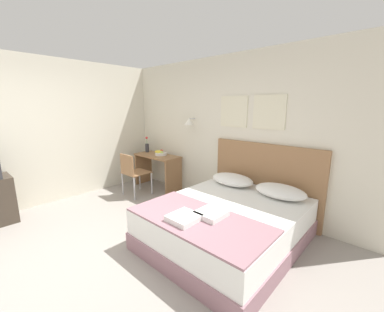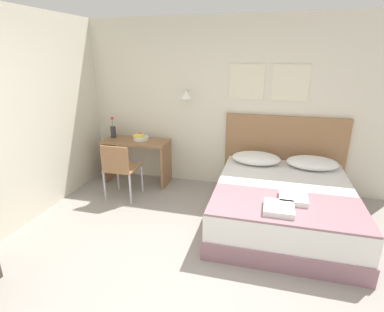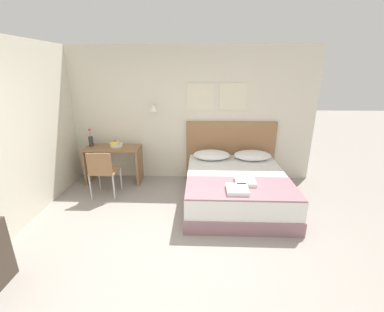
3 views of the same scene
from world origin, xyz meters
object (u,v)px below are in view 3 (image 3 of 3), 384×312
Objects in this scene: bed at (236,188)px; pillow_left at (212,155)px; pillow_right at (252,155)px; throw_blanket at (241,188)px; headboard at (230,151)px; desk at (113,158)px; desk_chair at (103,170)px; folded_towel_mid_bed at (237,190)px; folded_towel_near_foot at (245,181)px; flower_vase at (91,140)px; fruit_bowl at (116,144)px.

pillow_left is at bearing 118.83° from bed.
pillow_left is at bearing 180.00° from pillow_right.
throw_blanket reaches higher than bed.
headboard is 2.39m from desk.
headboard is at bearing 21.71° from desk_chair.
desk_chair is at bearing 159.99° from folded_towel_mid_bed.
throw_blanket is 0.16m from folded_towel_near_foot.
throw_blanket is at bearing -106.94° from pillow_right.
pillow_right reaches higher than throw_blanket.
bed is 6.42× the size of folded_towel_near_foot.
bed is 2.99m from flower_vase.
fruit_bowl is at bearing -174.44° from headboard.
throw_blanket is 5.10× the size of folded_towel_mid_bed.
bed is at bearing 90.00° from throw_blanket.
flower_vase is at bearing 150.41° from folded_towel_mid_bed.
pillow_right is 1.36m from throw_blanket.
folded_towel_near_foot reaches higher than throw_blanket.
desk is (-2.37, 1.34, -0.03)m from throw_blanket.
desk_chair is (-2.26, 0.82, -0.06)m from folded_towel_mid_bed.
flower_vase is at bearing 178.04° from fruit_bowl.
pillow_right is 2.81m from desk_chair.
pillow_left reaches higher than folded_towel_mid_bed.
folded_towel_mid_bed is at bearing -20.01° from desk_chair.
bed is at bearing -16.40° from flower_vase.
fruit_bowl is at bearing 178.14° from pillow_right.
pillow_left is 1.98× the size of flower_vase.
desk is (-2.37, -0.27, -0.10)m from headboard.
folded_towel_near_foot is at bearing -87.07° from headboard.
pillow_right is at bearing 74.54° from folded_towel_near_foot.
throw_blanket is at bearing 59.85° from folded_towel_mid_bed.
pillow_right is 0.43× the size of throw_blanket.
throw_blanket is at bearing -118.24° from folded_towel_near_foot.
throw_blanket is at bearing -90.00° from headboard.
headboard is at bearing 87.34° from folded_towel_mid_bed.
desk_chair is at bearing -158.29° from headboard.
desk is at bearing 178.82° from pillow_left.
folded_towel_near_foot is 0.32m from folded_towel_mid_bed.
folded_towel_near_foot is 0.29× the size of desk.
desk is at bearing -8.34° from flower_vase.
flower_vase reaches higher than folded_towel_mid_bed.
flower_vase reaches higher than fruit_bowl.
folded_towel_near_foot is (0.47, -1.16, -0.03)m from pillow_left.
folded_towel_mid_bed is at bearing -96.44° from bed.
headboard is 1.10× the size of throw_blanket.
desk reaches higher than folded_towel_near_foot.
pillow_left is at bearing -2.64° from fruit_bowl.
flower_vase is (-0.47, 0.73, 0.34)m from desk_chair.
pillow_left reaches higher than folded_towel_near_foot.
desk_chair is at bearing 177.53° from bed.
folded_towel_near_foot is at bearing -67.89° from pillow_left.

